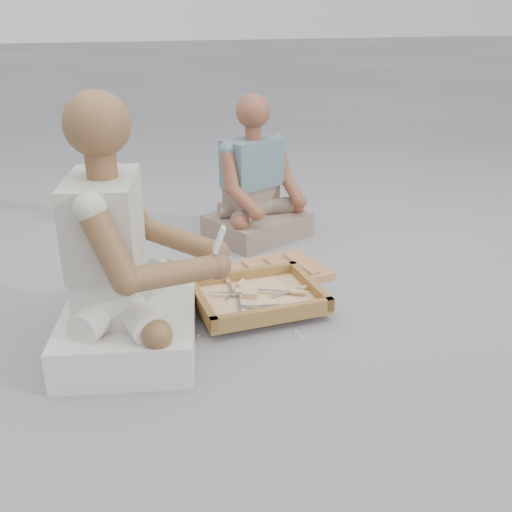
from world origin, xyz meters
name	(u,v)px	position (x,y,z in m)	size (l,w,h in m)	color
ground	(291,331)	(0.00, 0.00, 0.00)	(60.00, 60.00, 0.00)	gray
carved_panel	(270,273)	(0.14, 0.54, 0.02)	(0.56, 0.37, 0.04)	#985C3B
tool_tray	(257,297)	(-0.06, 0.24, 0.06)	(0.58, 0.48, 0.07)	brown
chisel_0	(239,285)	(-0.09, 0.38, 0.07)	(0.16, 0.18, 0.02)	silver
chisel_1	(228,280)	(-0.13, 0.43, 0.08)	(0.06, 0.22, 0.02)	silver
chisel_2	(245,294)	(-0.11, 0.25, 0.08)	(0.20, 0.12, 0.02)	silver
chisel_3	(302,288)	(0.16, 0.22, 0.07)	(0.22, 0.04, 0.02)	silver
chisel_4	(237,295)	(-0.14, 0.28, 0.07)	(0.08, 0.22, 0.02)	silver
chisel_5	(293,292)	(0.10, 0.19, 0.08)	(0.20, 0.13, 0.02)	silver
chisel_6	(282,304)	(0.01, 0.11, 0.07)	(0.22, 0.07, 0.02)	silver
chisel_7	(273,309)	(-0.04, 0.09, 0.07)	(0.19, 0.14, 0.02)	silver
wood_chip_0	(290,279)	(0.22, 0.46, 0.00)	(0.02, 0.01, 0.00)	#DAAF80
wood_chip_1	(215,285)	(-0.16, 0.55, 0.00)	(0.02, 0.01, 0.00)	#DAAF80
wood_chip_2	(310,288)	(0.27, 0.33, 0.00)	(0.02, 0.01, 0.00)	#DAAF80
wood_chip_3	(198,336)	(-0.38, 0.11, 0.00)	(0.02, 0.01, 0.00)	#DAAF80
wood_chip_4	(238,281)	(-0.03, 0.54, 0.00)	(0.02, 0.01, 0.00)	#DAAF80
wood_chip_5	(296,331)	(0.02, -0.02, 0.00)	(0.02, 0.01, 0.00)	#DAAF80
wood_chip_6	(233,307)	(-0.15, 0.30, 0.00)	(0.02, 0.01, 0.00)	#DAAF80
wood_chip_7	(300,290)	(0.21, 0.34, 0.00)	(0.02, 0.01, 0.00)	#DAAF80
wood_chip_8	(258,297)	(-0.01, 0.34, 0.00)	(0.02, 0.01, 0.00)	#DAAF80
wood_chip_9	(301,337)	(0.02, -0.06, 0.00)	(0.02, 0.01, 0.00)	#DAAF80
craftsman	(123,268)	(-0.66, 0.15, 0.35)	(0.76, 0.78, 1.01)	silver
companion	(256,191)	(0.30, 1.11, 0.28)	(0.65, 0.58, 0.84)	gray
mobile_phone	(219,240)	(-0.32, -0.02, 0.48)	(0.06, 0.05, 0.10)	silver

